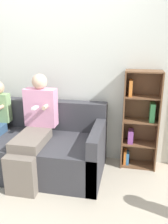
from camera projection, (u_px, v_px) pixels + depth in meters
name	position (u px, v px, depth m)	size (l,w,h in m)	color
ground_plane	(35.00, 195.00, 2.60)	(14.00, 14.00, 0.00)	#B2A893
back_wall	(59.00, 67.00, 3.19)	(10.00, 0.06, 2.55)	silver
couch	(32.00, 147.00, 3.08)	(1.86, 0.92, 0.84)	#38383D
adult_seated	(34.00, 127.00, 2.85)	(0.40, 0.85, 1.23)	#70665B
bookshelf	(139.00, 121.00, 3.05)	(0.45, 0.25, 1.28)	brown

